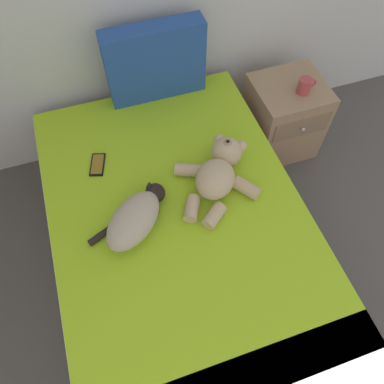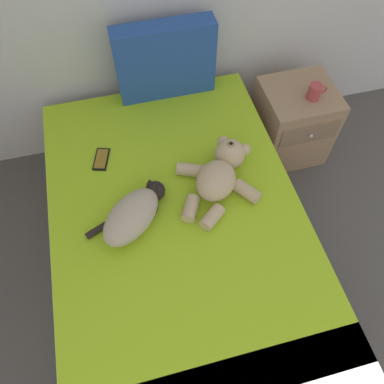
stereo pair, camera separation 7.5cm
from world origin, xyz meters
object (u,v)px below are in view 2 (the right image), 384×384
Objects in this scene: patterned_cushion at (165,61)px; mug at (315,92)px; teddy_bear at (220,173)px; nightstand at (292,123)px; bed at (180,241)px; cell_phone at (101,159)px; cat at (134,214)px.

patterned_cushion is 0.89m from mug.
teddy_bear reaches higher than nightstand.
cell_phone reaches higher than bed.
cat reaches higher than cell_phone.
nightstand is at bearing 8.90° from cell_phone.
cat is at bearing 169.53° from bed.
bed is at bearing -98.77° from patterned_cushion.
cat is 0.44m from cell_phone.
teddy_bear is 0.65m from cell_phone.
cat is at bearing -111.91° from patterned_cushion.
patterned_cushion is at bearing 81.23° from bed.
patterned_cushion is at bearing 43.58° from cell_phone.
teddy_bear is 0.83m from mug.
cell_phone is 1.35× the size of mug.
cell_phone is (-0.12, 0.42, -0.07)m from cat.
teddy_bear reaches higher than cat.
teddy_bear is 0.89m from nightstand.
nightstand reaches higher than bed.
patterned_cushion is 0.76m from teddy_bear.
patterned_cushion reaches higher than mug.
nightstand is 0.32m from mug.
nightstand is at bearing -17.14° from patterned_cushion.
cell_phone is at bearing 125.12° from bed.
cell_phone is at bearing -174.04° from mug.
patterned_cushion is 0.67m from cell_phone.
bed is 12.07× the size of cell_phone.
patterned_cushion is at bearing 162.86° from nightstand.
mug reaches higher than bed.
nightstand is (1.13, 0.61, -0.31)m from cat.
patterned_cushion reaches higher than cell_phone.
cell_phone is at bearing -171.10° from nightstand.
bed is at bearing -10.47° from cat.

